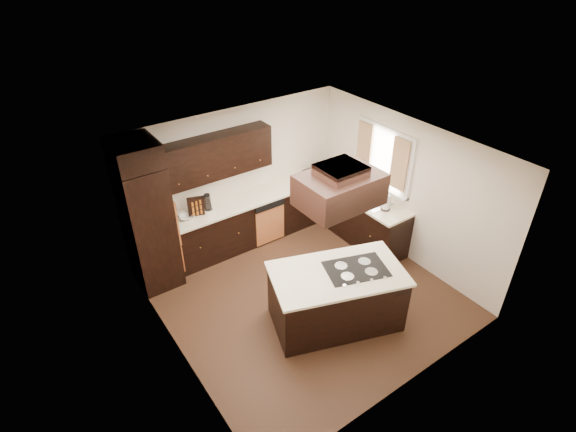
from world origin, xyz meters
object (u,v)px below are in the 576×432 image
at_px(island, 336,298).
at_px(range_hood, 340,190).
at_px(spice_rack, 199,206).
at_px(oven_column, 149,227).

height_order(island, range_hood, range_hood).
distance_m(island, spice_rack, 2.74).
relative_size(oven_column, spice_rack, 5.50).
xyz_separation_m(island, range_hood, (0.06, 0.16, 1.72)).
bearing_deg(island, oven_column, 146.09).
bearing_deg(spice_rack, range_hood, -49.55).
relative_size(oven_column, range_hood, 2.02).
bearing_deg(spice_rack, island, -52.12).
bearing_deg(range_hood, oven_column, 129.74).
height_order(island, spice_rack, spice_rack).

